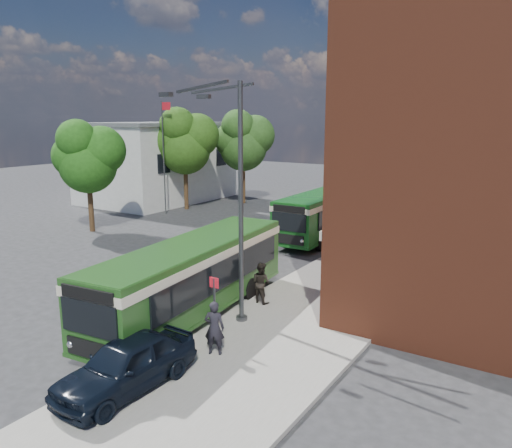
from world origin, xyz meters
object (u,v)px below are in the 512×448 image
Objects in this scene: bus_rear at (331,208)px; parked_car at (126,364)px; street_lamp at (233,200)px; bus_front at (192,272)px.

bus_rear reaches higher than parked_car.
street_lamp is 0.81× the size of bus_front.
bus_rear is 21.66m from parked_car.
bus_front is 0.90× the size of bus_rear.
parked_car is (0.39, -5.86, -3.88)m from street_lamp.
bus_rear is (-2.95, 15.52, -2.96)m from street_lamp.
street_lamp is 16.07m from bus_rear.
bus_front is at bearing 112.63° from parked_car.
bus_rear is at bearing 100.77° from street_lamp.
bus_front is at bearing -85.30° from bus_rear.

